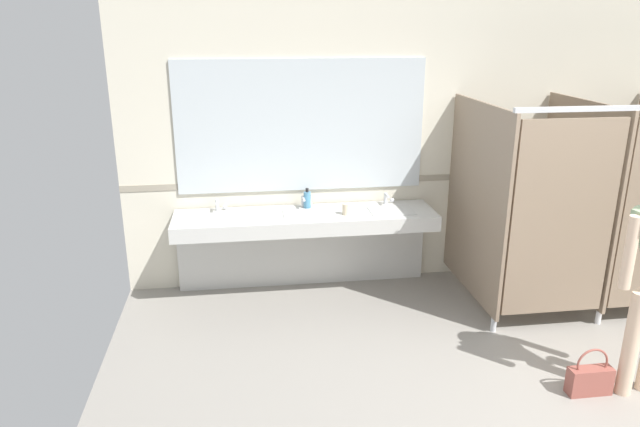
{
  "coord_description": "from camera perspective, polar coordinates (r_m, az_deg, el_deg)",
  "views": [
    {
      "loc": [
        -2.53,
        -2.94,
        2.54
      ],
      "look_at": [
        -1.91,
        1.49,
        1.07
      ],
      "focal_mm": 32.63,
      "sensor_mm": 36.0,
      "label": 1
    }
  ],
  "objects": [
    {
      "name": "mirror_panel",
      "position": [
        5.59,
        -1.86,
        8.55
      ],
      "size": [
        2.37,
        0.02,
        1.25
      ],
      "primitive_type": "cube",
      "color": "silver",
      "rests_on": "wall_back"
    },
    {
      "name": "wall_back",
      "position": [
        6.19,
        16.52,
        7.69
      ],
      "size": [
        7.36,
        0.12,
        2.98
      ],
      "primitive_type": "cube",
      "color": "beige",
      "rests_on": "ground_plane"
    },
    {
      "name": "bathroom_stalls",
      "position": [
        5.76,
        24.8,
        1.07
      ],
      "size": [
        2.01,
        1.31,
        1.93
      ],
      "color": "#84705B",
      "rests_on": "ground_plane"
    },
    {
      "name": "vanity_counter",
      "position": [
        5.63,
        -1.52,
        -1.79
      ],
      "size": [
        2.47,
        0.58,
        0.94
      ],
      "color": "silver",
      "rests_on": "ground_plane"
    },
    {
      "name": "wall_back_tile_band",
      "position": [
        6.22,
        16.39,
        3.58
      ],
      "size": [
        7.36,
        0.01,
        0.06
      ],
      "primitive_type": "cube",
      "color": "#9E937F",
      "rests_on": "wall_back"
    },
    {
      "name": "soap_dispenser",
      "position": [
        5.63,
        -1.27,
        1.39
      ],
      "size": [
        0.07,
        0.07,
        0.2
      ],
      "color": "teal",
      "rests_on": "vanity_counter"
    },
    {
      "name": "paper_cup",
      "position": [
        5.44,
        2.57,
        0.42
      ],
      "size": [
        0.07,
        0.07,
        0.1
      ],
      "primitive_type": "cylinder",
      "color": "beige",
      "rests_on": "vanity_counter"
    },
    {
      "name": "handbag",
      "position": [
        4.73,
        24.95,
        -14.49
      ],
      "size": [
        0.32,
        0.11,
        0.36
      ],
      "color": "#934C42",
      "rests_on": "ground_plane"
    }
  ]
}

